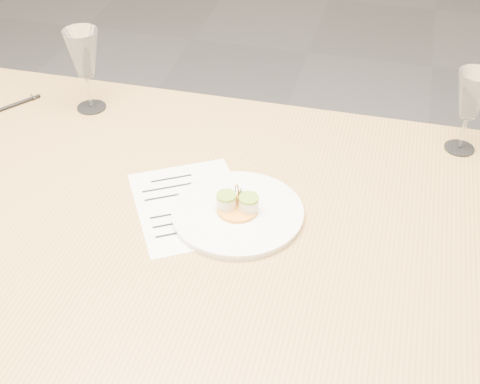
% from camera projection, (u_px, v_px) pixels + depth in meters
% --- Properties ---
extents(dining_table, '(2.40, 1.00, 0.75)m').
position_uv_depth(dining_table, '(148.00, 232.00, 1.47)').
color(dining_table, '#B08A4D').
rests_on(dining_table, ground).
extents(dinner_plate, '(0.28, 0.28, 0.07)m').
position_uv_depth(dinner_plate, '(238.00, 212.00, 1.40)').
color(dinner_plate, white).
rests_on(dinner_plate, dining_table).
extents(recipe_sheet, '(0.35, 0.37, 0.00)m').
position_uv_depth(recipe_sheet, '(191.00, 205.00, 1.44)').
color(recipe_sheet, white).
rests_on(recipe_sheet, dining_table).
extents(ballpoint_pen, '(0.09, 0.12, 0.01)m').
position_uv_depth(ballpoint_pen, '(16.00, 104.00, 1.76)').
color(ballpoint_pen, black).
rests_on(ballpoint_pen, dining_table).
extents(wine_glass_0, '(0.09, 0.09, 0.22)m').
position_uv_depth(wine_glass_0, '(83.00, 55.00, 1.67)').
color(wine_glass_0, white).
rests_on(wine_glass_0, dining_table).
extents(wine_glass_1, '(0.08, 0.08, 0.20)m').
position_uv_depth(wine_glass_1, '(472.00, 97.00, 1.52)').
color(wine_glass_1, white).
rests_on(wine_glass_1, dining_table).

